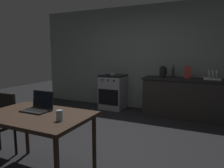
{
  "coord_description": "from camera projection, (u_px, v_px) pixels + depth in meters",
  "views": [
    {
      "loc": [
        1.61,
        -2.65,
        1.43
      ],
      "look_at": [
        -0.03,
        0.9,
        0.85
      ],
      "focal_mm": 33.1,
      "sensor_mm": 36.0,
      "label": 1
    }
  ],
  "objects": [
    {
      "name": "chair",
      "position": [
        0.0,
        121.0,
        2.88
      ],
      "size": [
        0.4,
        0.4,
        0.88
      ],
      "rotation": [
        0.0,
        0.0,
        -0.11
      ],
      "color": "black",
      "rests_on": "ground_plane"
    },
    {
      "name": "bottle_b",
      "position": [
        173.0,
        71.0,
        4.78
      ],
      "size": [
        0.07,
        0.07,
        0.29
      ],
      "color": "#2D2D33",
      "rests_on": "kitchen_counter"
    },
    {
      "name": "dining_table",
      "position": [
        37.0,
        120.0,
        2.36
      ],
      "size": [
        1.23,
        0.8,
        0.75
      ],
      "color": "#332319",
      "rests_on": "ground_plane"
    },
    {
      "name": "electric_kettle",
      "position": [
        163.0,
        72.0,
        4.8
      ],
      "size": [
        0.17,
        0.15,
        0.26
      ],
      "color": "black",
      "rests_on": "kitchen_counter"
    },
    {
      "name": "cereal_box",
      "position": [
        187.0,
        72.0,
        4.59
      ],
      "size": [
        0.13,
        0.05,
        0.27
      ],
      "color": "#B2382D",
      "rests_on": "kitchen_counter"
    },
    {
      "name": "frying_pan",
      "position": [
        112.0,
        74.0,
        5.33
      ],
      "size": [
        0.23,
        0.4,
        0.05
      ],
      "color": "gray",
      "rests_on": "stove_oven"
    },
    {
      "name": "back_wall",
      "position": [
        151.0,
        58.0,
        5.22
      ],
      "size": [
        6.4,
        0.1,
        2.63
      ],
      "primitive_type": "cube",
      "color": "gray",
      "rests_on": "ground_plane"
    },
    {
      "name": "laptop",
      "position": [
        38.0,
        107.0,
        2.49
      ],
      "size": [
        0.32,
        0.25,
        0.23
      ],
      "rotation": [
        0.0,
        0.0,
        -0.01
      ],
      "color": "#232326",
      "rests_on": "dining_table"
    },
    {
      "name": "drinking_glass",
      "position": [
        59.0,
        115.0,
        2.11
      ],
      "size": [
        0.07,
        0.07,
        0.11
      ],
      "color": "#99B7C6",
      "rests_on": "dining_table"
    },
    {
      "name": "ground_plane",
      "position": [
        90.0,
        145.0,
        3.26
      ],
      "size": [
        12.0,
        12.0,
        0.0
      ],
      "primitive_type": "plane",
      "color": "black"
    },
    {
      "name": "stove_oven",
      "position": [
        113.0,
        92.0,
        5.41
      ],
      "size": [
        0.6,
        0.62,
        0.89
      ],
      "color": "gray",
      "rests_on": "ground_plane"
    },
    {
      "name": "kitchen_counter",
      "position": [
        192.0,
        98.0,
        4.61
      ],
      "size": [
        2.16,
        0.64,
        0.89
      ],
      "color": "#282623",
      "rests_on": "ground_plane"
    },
    {
      "name": "dish_rack",
      "position": [
        213.0,
        77.0,
        4.38
      ],
      "size": [
        0.34,
        0.26,
        0.21
      ],
      "color": "silver",
      "rests_on": "kitchen_counter"
    }
  ]
}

